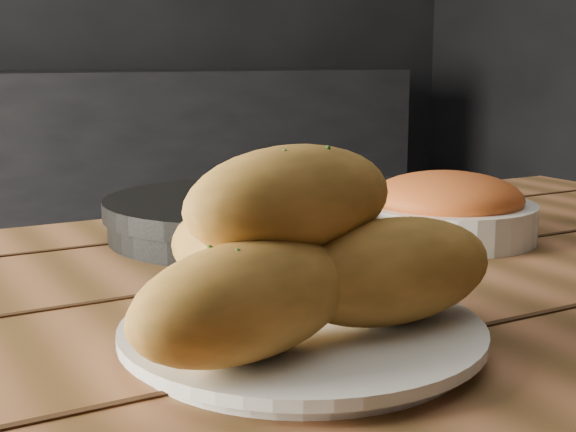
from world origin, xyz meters
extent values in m
cube|color=black|center=(0.00, 1.70, 0.45)|extent=(2.80, 0.60, 0.90)
cube|color=brown|center=(-0.26, -0.58, 0.73)|extent=(1.49, 0.88, 0.04)
cylinder|color=brown|center=(0.39, -0.23, 0.35)|extent=(0.07, 0.07, 0.71)
cylinder|color=white|center=(-0.28, -0.66, 0.76)|extent=(0.23, 0.23, 0.01)
cylinder|color=white|center=(-0.28, -0.66, 0.76)|extent=(0.25, 0.25, 0.01)
ellipsoid|color=#C98838|center=(-0.34, -0.70, 0.80)|extent=(0.19, 0.12, 0.07)
ellipsoid|color=#C98838|center=(-0.23, -0.68, 0.80)|extent=(0.17, 0.08, 0.07)
ellipsoid|color=#C98838|center=(-0.29, -0.60, 0.80)|extent=(0.13, 0.18, 0.07)
ellipsoid|color=#C98838|center=(-0.29, -0.66, 0.86)|extent=(0.18, 0.11, 0.07)
cylinder|color=black|center=(-0.17, -0.32, 0.77)|extent=(0.29, 0.29, 0.03)
cylinder|color=black|center=(-0.17, -0.32, 0.79)|extent=(0.30, 0.30, 0.02)
cube|color=black|center=(0.04, -0.26, 0.78)|extent=(0.14, 0.06, 0.01)
cylinder|color=white|center=(0.03, -0.44, 0.77)|extent=(0.20, 0.20, 0.04)
ellipsoid|color=#D54325|center=(0.03, -0.44, 0.80)|extent=(0.17, 0.17, 0.06)
camera|label=1|loc=(-0.55, -1.11, 0.95)|focal=50.00mm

